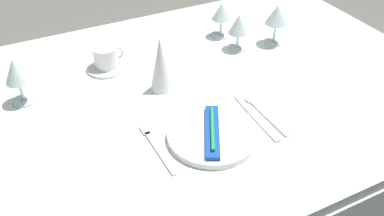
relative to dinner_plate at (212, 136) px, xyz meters
The scene contains 13 objects.
dining_table 0.25m from the dinner_plate, 96.78° to the left, with size 1.80×1.11×0.74m.
dinner_plate is the anchor object (origin of this frame).
toothbrush_package 0.02m from the dinner_plate, 69.44° to the right, with size 0.13×0.20×0.02m.
fork_outer 0.15m from the dinner_plate, 166.84° to the left, with size 0.02×0.21×0.00m.
dinner_knife 0.15m from the dinner_plate, ahead, with size 0.02×0.23×0.00m.
spoon_soup 0.19m from the dinner_plate, 12.93° to the left, with size 0.03×0.21×0.01m.
saucer_left 0.49m from the dinner_plate, 107.29° to the left, with size 0.13×0.13×0.01m, color white.
coffee_cup_left 0.49m from the dinner_plate, 107.09° to the left, with size 0.10×0.08×0.07m.
wine_glass_centre 0.50m from the dinner_plate, 50.87° to the left, with size 0.07×0.07×0.13m.
wine_glass_left 0.59m from the dinner_plate, 136.76° to the left, with size 0.07×0.07×0.15m.
wine_glass_right 0.59m from the dinner_plate, 58.10° to the left, with size 0.07×0.07×0.13m.
wine_glass_far 0.59m from the dinner_plate, 38.49° to the left, with size 0.08×0.08×0.15m.
napkin_folded 0.29m from the dinner_plate, 96.66° to the left, with size 0.07×0.07×0.18m, color white.
Camera 1 is at (-0.40, -0.97, 1.49)m, focal length 39.64 mm.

